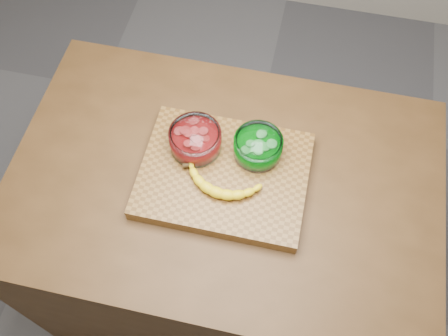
# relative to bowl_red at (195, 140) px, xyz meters

# --- Properties ---
(ground) EXTENTS (3.50, 3.50, 0.00)m
(ground) POSITION_rel_bowl_red_xyz_m (0.09, -0.06, -0.97)
(ground) COLOR #5D5D62
(ground) RESTS_ON ground
(counter) EXTENTS (1.20, 0.80, 0.90)m
(counter) POSITION_rel_bowl_red_xyz_m (0.09, -0.06, -0.52)
(counter) COLOR #4A2F16
(counter) RESTS_ON ground
(cutting_board) EXTENTS (0.45, 0.35, 0.04)m
(cutting_board) POSITION_rel_bowl_red_xyz_m (0.09, -0.06, -0.05)
(cutting_board) COLOR brown
(cutting_board) RESTS_ON counter
(bowl_red) EXTENTS (0.14, 0.14, 0.07)m
(bowl_red) POSITION_rel_bowl_red_xyz_m (0.00, 0.00, 0.00)
(bowl_red) COLOR white
(bowl_red) RESTS_ON cutting_board
(bowl_green) EXTENTS (0.13, 0.13, 0.06)m
(bowl_green) POSITION_rel_bowl_red_xyz_m (0.17, 0.02, -0.00)
(bowl_green) COLOR white
(bowl_green) RESTS_ON cutting_board
(banana) EXTENTS (0.24, 0.12, 0.03)m
(banana) POSITION_rel_bowl_red_xyz_m (0.10, -0.10, -0.02)
(banana) COLOR yellow
(banana) RESTS_ON cutting_board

